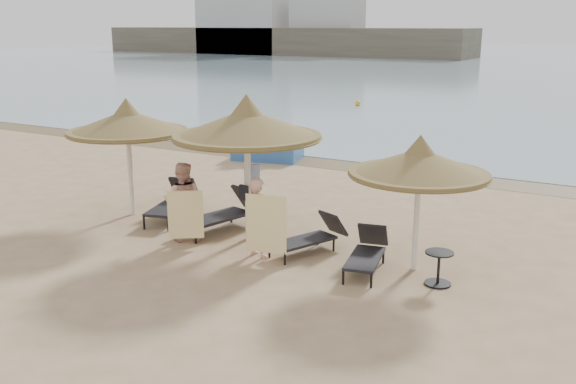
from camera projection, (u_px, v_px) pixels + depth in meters
name	position (u px, v px, depth m)	size (l,w,h in m)	color
ground	(220.00, 262.00, 12.66)	(160.00, 160.00, 0.00)	tan
wet_sand_strip	(392.00, 171.00, 20.55)	(200.00, 1.60, 0.01)	brown
far_shore	(400.00, 36.00, 89.30)	(150.00, 54.80, 12.00)	#625948
palapa_left	(127.00, 122.00, 15.26)	(2.89, 2.89, 2.87)	white
palapa_center	(247.00, 125.00, 13.40)	(3.18, 3.18, 3.16)	white
palapa_right	(419.00, 163.00, 11.78)	(2.63, 2.63, 2.61)	white
lounger_far_left	(174.00, 201.00, 15.51)	(1.18, 2.07, 0.88)	black
lounger_near_left	(225.00, 212.00, 14.58)	(1.16, 2.14, 0.91)	black
lounger_near_right	(312.00, 236.00, 13.17)	(1.16, 1.78, 0.76)	black
lounger_far_right	(367.00, 251.00, 12.26)	(0.90, 1.78, 0.76)	black
side_table	(438.00, 269.00, 11.50)	(0.51, 0.51, 0.62)	black
person_left	(182.00, 195.00, 13.71)	(0.92, 0.60, 2.01)	#D9A08C
person_right	(258.00, 211.00, 12.74)	(0.88, 0.57, 1.90)	#D9A08C
towel_left	(186.00, 215.00, 13.32)	(0.62, 0.44, 1.03)	yellow
towel_right	(266.00, 224.00, 12.40)	(0.82, 0.19, 1.16)	yellow
bag_patterned	(252.00, 174.00, 13.83)	(0.36, 0.24, 0.43)	white
bag_dark	(244.00, 193.00, 13.63)	(0.24, 0.13, 0.32)	black
pedal_boat	(267.00, 148.00, 22.21)	(2.50, 1.81, 1.05)	#2C599F
buoy_left	(358.00, 103.00, 36.71)	(0.31, 0.31, 0.31)	gold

